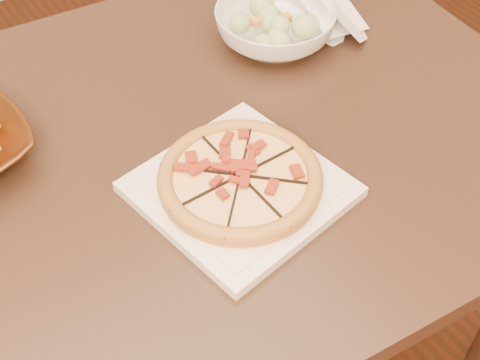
{
  "coord_description": "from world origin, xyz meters",
  "views": [
    {
      "loc": [
        -0.22,
        -0.59,
        1.52
      ],
      "look_at": [
        0.16,
        -0.01,
        0.78
      ],
      "focal_mm": 50.0,
      "sensor_mm": 36.0,
      "label": 1
    }
  ],
  "objects": [
    {
      "name": "salad",
      "position": [
        0.44,
        0.28,
        0.84
      ],
      "size": [
        0.12,
        0.12,
        0.04
      ],
      "color": "#A0B473",
      "rests_on": "salad_bowl"
    },
    {
      "name": "cling_film",
      "position": [
        0.57,
        0.27,
        0.78
      ],
      "size": [
        0.19,
        0.16,
        0.05
      ],
      "primitive_type": null,
      "rotation": [
        0.0,
        0.0,
        -0.15
      ],
      "color": "white",
      "rests_on": "dining_table"
    },
    {
      "name": "salad_bowl",
      "position": [
        0.44,
        0.29,
        0.79
      ],
      "size": [
        0.29,
        0.29,
        0.07
      ],
      "primitive_type": "imported",
      "rotation": [
        0.0,
        0.0,
        -0.32
      ],
      "color": "white",
      "rests_on": "dining_table"
    },
    {
      "name": "plate",
      "position": [
        0.16,
        -0.01,
        0.76
      ],
      "size": [
        0.32,
        0.32,
        0.02
      ],
      "color": "silver",
      "rests_on": "dining_table"
    },
    {
      "name": "dining_table",
      "position": [
        0.06,
        0.14,
        0.65
      ],
      "size": [
        1.52,
        1.04,
        0.75
      ],
      "color": "black",
      "rests_on": "floor"
    },
    {
      "name": "pizza",
      "position": [
        0.16,
        -0.01,
        0.78
      ],
      "size": [
        0.25,
        0.25,
        0.03
      ],
      "color": "#BA7436",
      "rests_on": "plate"
    }
  ]
}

